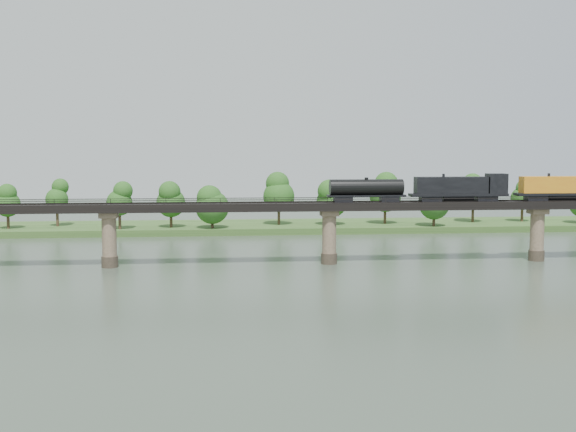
{
  "coord_description": "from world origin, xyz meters",
  "views": [
    {
      "loc": [
        -20.07,
        -101.14,
        21.94
      ],
      "look_at": [
        -7.66,
        30.0,
        9.0
      ],
      "focal_mm": 45.0,
      "sensor_mm": 36.0,
      "label": 1
    }
  ],
  "objects": [
    {
      "name": "bridge_superstructure",
      "position": [
        0.0,
        30.0,
        11.79
      ],
      "size": [
        220.0,
        4.9,
        0.75
      ],
      "color": "black",
      "rests_on": "bridge"
    },
    {
      "name": "ground",
      "position": [
        0.0,
        0.0,
        0.0
      ],
      "size": [
        400.0,
        400.0,
        0.0
      ],
      "primitive_type": "plane",
      "color": "#334033",
      "rests_on": "ground"
    },
    {
      "name": "freight_train",
      "position": [
        38.21,
        30.0,
        13.96
      ],
      "size": [
        74.94,
        2.92,
        5.16
      ],
      "color": "black",
      "rests_on": "bridge"
    },
    {
      "name": "far_bank",
      "position": [
        0.0,
        85.0,
        0.8
      ],
      "size": [
        300.0,
        24.0,
        1.6
      ],
      "primitive_type": "cube",
      "color": "#315321",
      "rests_on": "ground"
    },
    {
      "name": "bridge",
      "position": [
        0.0,
        30.0,
        5.46
      ],
      "size": [
        236.0,
        30.0,
        11.5
      ],
      "color": "#473A2D",
      "rests_on": "ground"
    },
    {
      "name": "far_treeline",
      "position": [
        -8.21,
        80.52,
        8.83
      ],
      "size": [
        289.06,
        17.54,
        13.6
      ],
      "color": "#382619",
      "rests_on": "far_bank"
    }
  ]
}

